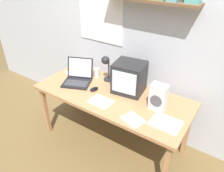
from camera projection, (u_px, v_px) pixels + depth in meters
ground_plane at (112, 141)px, 2.73m from camera, size 12.00×12.00×0.00m
back_wall at (137, 28)px, 2.38m from camera, size 5.60×0.24×2.60m
corner_desk at (112, 98)px, 2.39m from camera, size 1.70×0.73×0.71m
crt_monitor at (129, 77)px, 2.32m from camera, size 0.35×0.33×0.33m
laptop at (78, 76)px, 2.56m from camera, size 0.41×0.41×0.25m
desk_lamp at (106, 65)px, 2.48m from camera, size 0.13×0.17×0.32m
juice_glass at (97, 73)px, 2.65m from camera, size 0.07×0.07×0.12m
space_heater at (158, 97)px, 2.07m from camera, size 0.16×0.11×0.27m
computer_mouse at (94, 89)px, 2.41m from camera, size 0.08×0.12×0.03m
loose_paper_near_monitor at (101, 102)px, 2.23m from camera, size 0.24×0.19×0.00m
printed_handout at (133, 119)px, 1.99m from camera, size 0.24×0.21×0.00m
loose_paper_near_laptop at (166, 123)px, 1.95m from camera, size 0.27×0.22×0.00m
open_notebook at (75, 73)px, 2.76m from camera, size 0.24×0.21×0.00m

